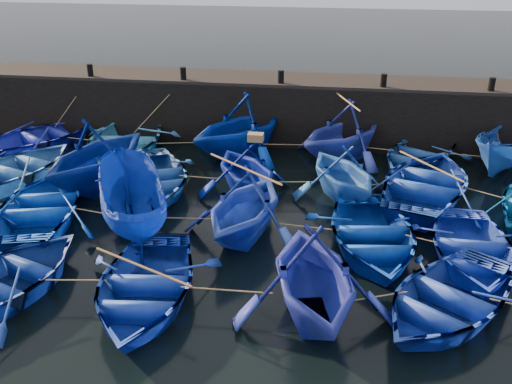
# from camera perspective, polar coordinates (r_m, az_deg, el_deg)

# --- Properties ---
(ground) EXTENTS (120.00, 120.00, 0.00)m
(ground) POSITION_cam_1_polar(r_m,az_deg,el_deg) (15.25, -1.88, -7.29)
(ground) COLOR black
(ground) RESTS_ON ground
(quay_wall) EXTENTS (26.00, 2.50, 2.50)m
(quay_wall) POSITION_cam_1_polar(r_m,az_deg,el_deg) (24.34, 2.69, 8.18)
(quay_wall) COLOR black
(quay_wall) RESTS_ON ground
(quay_top) EXTENTS (26.00, 2.50, 0.12)m
(quay_top) POSITION_cam_1_polar(r_m,az_deg,el_deg) (24.01, 2.75, 11.18)
(quay_top) COLOR black
(quay_top) RESTS_ON quay_wall
(bollard_0) EXTENTS (0.24, 0.24, 0.50)m
(bollard_0) POSITION_cam_1_polar(r_m,az_deg,el_deg) (25.22, -16.25, 11.63)
(bollard_0) COLOR black
(bollard_0) RESTS_ON quay_top
(bollard_1) EXTENTS (0.24, 0.24, 0.50)m
(bollard_1) POSITION_cam_1_polar(r_m,az_deg,el_deg) (23.83, -7.29, 11.69)
(bollard_1) COLOR black
(bollard_1) RESTS_ON quay_top
(bollard_2) EXTENTS (0.24, 0.24, 0.50)m
(bollard_2) POSITION_cam_1_polar(r_m,az_deg,el_deg) (23.07, 2.51, 11.44)
(bollard_2) COLOR black
(bollard_2) RESTS_ON quay_top
(bollard_3) EXTENTS (0.24, 0.24, 0.50)m
(bollard_3) POSITION_cam_1_polar(r_m,az_deg,el_deg) (22.98, 12.65, 10.84)
(bollard_3) COLOR black
(bollard_3) RESTS_ON quay_top
(bollard_4) EXTENTS (0.24, 0.24, 0.50)m
(bollard_4) POSITION_cam_1_polar(r_m,az_deg,el_deg) (23.58, 22.51, 9.93)
(bollard_4) COLOR black
(bollard_4) RESTS_ON quay_top
(boat_0) EXTENTS (5.80, 6.16, 1.04)m
(boat_0) POSITION_cam_1_polar(r_m,az_deg,el_deg) (24.88, -20.68, 5.22)
(boat_0) COLOR #161F95
(boat_0) RESTS_ON ground
(boat_1) EXTENTS (4.65, 6.16, 1.21)m
(boat_1) POSITION_cam_1_polar(r_m,az_deg,el_deg) (23.06, -13.15, 4.96)
(boat_1) COLOR #347EC6
(boat_1) RESTS_ON ground
(boat_2) EXTENTS (6.12, 6.28, 2.52)m
(boat_2) POSITION_cam_1_polar(r_m,az_deg,el_deg) (22.21, -1.60, 6.64)
(boat_2) COLOR #00258F
(boat_2) RESTS_ON ground
(boat_3) EXTENTS (5.79, 5.88, 2.34)m
(boat_3) POSITION_cam_1_polar(r_m,az_deg,el_deg) (22.13, 8.77, 6.06)
(boat_3) COLOR #2738A4
(boat_3) RESTS_ON ground
(boat_4) EXTENTS (5.07, 5.51, 0.93)m
(boat_4) POSITION_cam_1_polar(r_m,az_deg,el_deg) (22.38, 15.89, 3.70)
(boat_4) COLOR navy
(boat_4) RESTS_ON ground
(boat_5) EXTENTS (3.81, 4.73, 1.75)m
(boat_5) POSITION_cam_1_polar(r_m,az_deg,el_deg) (22.73, 23.96, 3.90)
(boat_5) COLOR #1C4B9C
(boat_5) RESTS_ON ground
(boat_6) EXTENTS (4.86, 5.73, 1.01)m
(boat_6) POSITION_cam_1_polar(r_m,az_deg,el_deg) (21.80, -22.73, 2.26)
(boat_6) COLOR #295BA7
(boat_6) RESTS_ON ground
(boat_7) EXTENTS (5.35, 5.79, 2.53)m
(boat_7) POSITION_cam_1_polar(r_m,az_deg,el_deg) (19.99, -15.58, 3.71)
(boat_7) COLOR navy
(boat_7) RESTS_ON ground
(boat_8) EXTENTS (5.14, 5.78, 0.99)m
(boat_8) POSITION_cam_1_polar(r_m,az_deg,el_deg) (19.79, -10.20, 1.64)
(boat_8) COLOR #1D4F99
(boat_8) RESTS_ON ground
(boat_9) EXTENTS (4.67, 4.83, 1.95)m
(boat_9) POSITION_cam_1_polar(r_m,az_deg,el_deg) (18.78, -0.93, 2.36)
(boat_9) COLOR #031887
(boat_9) RESTS_ON ground
(boat_10) EXTENTS (4.58, 4.79, 1.96)m
(boat_10) POSITION_cam_1_polar(r_m,az_deg,el_deg) (18.76, 8.72, 2.07)
(boat_10) COLOR blue
(boat_10) RESTS_ON ground
(boat_11) EXTENTS (5.50, 6.52, 1.15)m
(boat_11) POSITION_cam_1_polar(r_m,az_deg,el_deg) (19.51, 16.81, 0.88)
(boat_11) COLOR #123597
(boat_11) RESTS_ON ground
(boat_14) EXTENTS (4.71, 5.69, 1.02)m
(boat_14) POSITION_cam_1_polar(r_m,az_deg,el_deg) (18.38, -20.63, -1.37)
(boat_14) COLOR #073BB6
(boat_14) RESTS_ON ground
(boat_15) EXTENTS (3.78, 5.18, 1.88)m
(boat_15) POSITION_cam_1_polar(r_m,az_deg,el_deg) (16.80, -12.37, -1.10)
(boat_15) COLOR #092B97
(boat_15) RESTS_ON ground
(boat_16) EXTENTS (4.29, 4.72, 2.14)m
(boat_16) POSITION_cam_1_polar(r_m,az_deg,el_deg) (16.02, -1.14, -1.28)
(boat_16) COLOR blue
(boat_16) RESTS_ON ground
(boat_17) EXTENTS (4.12, 5.30, 1.01)m
(boat_17) POSITION_cam_1_polar(r_m,az_deg,el_deg) (15.98, 11.48, -4.15)
(boat_17) COLOR #063394
(boat_17) RESTS_ON ground
(boat_18) EXTENTS (3.27, 4.51, 0.92)m
(boat_18) POSITION_cam_1_polar(r_m,az_deg,el_deg) (16.12, 20.73, -5.26)
(boat_18) COLOR blue
(boat_18) RESTS_ON ground
(boat_21) EXTENTS (4.69, 5.49, 0.96)m
(boat_21) POSITION_cam_1_polar(r_m,az_deg,el_deg) (15.03, -23.87, -7.97)
(boat_21) COLOR navy
(boat_21) RESTS_ON ground
(boat_22) EXTENTS (3.90, 5.09, 0.98)m
(boat_22) POSITION_cam_1_polar(r_m,az_deg,el_deg) (13.77, -11.18, -9.17)
(boat_22) COLOR #1635A3
(boat_22) RESTS_ON ground
(boat_23) EXTENTS (4.58, 5.00, 2.23)m
(boat_23) POSITION_cam_1_polar(r_m,az_deg,el_deg) (12.79, 5.76, -8.31)
(boat_23) COLOR #202EA2
(boat_23) RESTS_ON ground
(boat_24) EXTENTS (5.41, 5.72, 0.97)m
(boat_24) POSITION_cam_1_polar(r_m,az_deg,el_deg) (13.83, 18.60, -9.99)
(boat_24) COLOR #183696
(boat_24) RESTS_ON ground
(wooden_crate) EXTENTS (0.50, 0.35, 0.25)m
(wooden_crate) POSITION_cam_1_polar(r_m,az_deg,el_deg) (18.35, -0.03, 5.50)
(wooden_crate) COLOR olive
(wooden_crate) RESTS_ON boat_9
(mooring_ropes) EXTENTS (18.18, 11.81, 2.10)m
(mooring_ropes) POSITION_cam_1_polar(r_m,az_deg,el_deg) (19.31, 0.31, 2.69)
(mooring_ropes) COLOR tan
(mooring_ropes) RESTS_ON ground
(loose_oars) EXTENTS (9.53, 12.42, 1.42)m
(loose_oars) POSITION_cam_1_polar(r_m,az_deg,el_deg) (17.18, 5.05, 2.68)
(loose_oars) COLOR #99724C
(loose_oars) RESTS_ON ground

